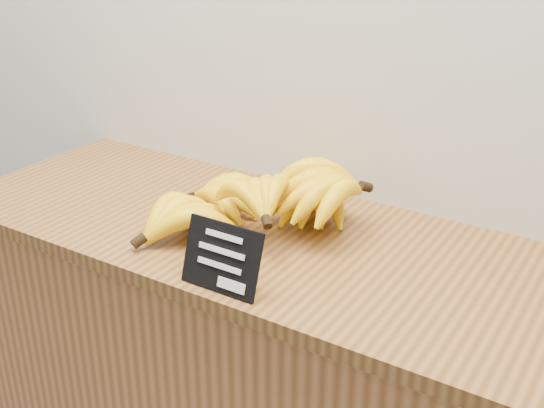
{
  "coord_description": "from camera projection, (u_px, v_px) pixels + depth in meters",
  "views": [
    {
      "loc": [
        0.75,
        1.7,
        1.55
      ],
      "look_at": [
        0.13,
        2.7,
        1.02
      ],
      "focal_mm": 45.0,
      "sensor_mm": 36.0,
      "label": 1
    }
  ],
  "objects": [
    {
      "name": "chalkboard_sign",
      "position": [
        222.0,
        258.0,
        1.16
      ],
      "size": [
        0.15,
        0.04,
        0.12
      ],
      "primitive_type": "cube",
      "rotation": [
        -0.32,
        0.0,
        0.0
      ],
      "color": "black",
      "rests_on": "counter_top"
    },
    {
      "name": "counter_top",
      "position": [
        285.0,
        243.0,
        1.37
      ],
      "size": [
        1.5,
        0.54,
        0.03
      ],
      "primitive_type": "cube",
      "color": "brown",
      "rests_on": "counter"
    },
    {
      "name": "banana_pile",
      "position": [
        261.0,
        201.0,
        1.38
      ],
      "size": [
        0.5,
        0.43,
        0.13
      ],
      "color": "yellow",
      "rests_on": "counter_top"
    }
  ]
}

